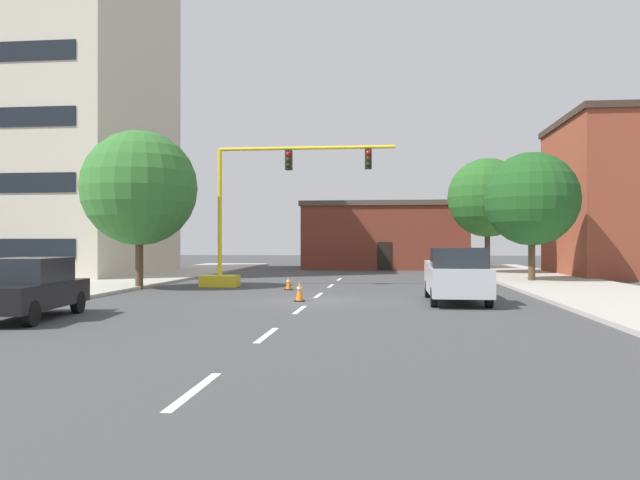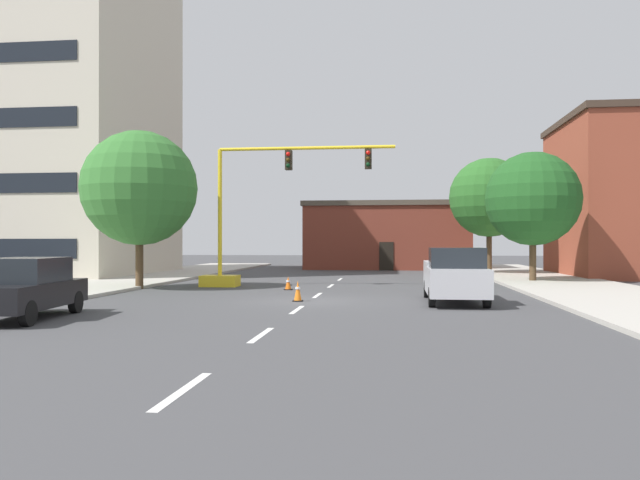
{
  "view_description": "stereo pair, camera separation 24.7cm",
  "coord_description": "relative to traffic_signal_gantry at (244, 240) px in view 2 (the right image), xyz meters",
  "views": [
    {
      "loc": [
        2.82,
        -22.89,
        2.18
      ],
      "look_at": [
        -0.47,
        7.43,
        2.29
      ],
      "focal_mm": 34.96,
      "sensor_mm": 36.0,
      "label": 1
    },
    {
      "loc": [
        3.07,
        -22.86,
        2.18
      ],
      "look_at": [
        -0.47,
        7.43,
        2.29
      ],
      "focal_mm": 34.96,
      "sensor_mm": 36.0,
      "label": 2
    }
  ],
  "objects": [
    {
      "name": "tree_right_far",
      "position": [
        13.65,
        12.86,
        2.9
      ],
      "size": [
        5.3,
        5.3,
        7.83
      ],
      "color": "#4C3823",
      "rests_on": "ground_plane"
    },
    {
      "name": "lane_stripe_seg_4",
      "position": [
        4.15,
        1.01,
        -2.27
      ],
      "size": [
        0.16,
        2.4,
        0.01
      ],
      "primitive_type": "cube",
      "color": "silver",
      "rests_on": "ground_plane"
    },
    {
      "name": "sidewalk_left",
      "position": [
        -7.4,
        1.01,
        -2.2
      ],
      "size": [
        6.0,
        56.0,
        0.14
      ],
      "primitive_type": "cube",
      "color": "#B2ADA3",
      "rests_on": "ground_plane"
    },
    {
      "name": "lane_stripe_seg_2",
      "position": [
        4.15,
        -9.99,
        -2.27
      ],
      "size": [
        0.16,
        2.4,
        0.01
      ],
      "primitive_type": "cube",
      "color": "silver",
      "rests_on": "ground_plane"
    },
    {
      "name": "building_brick_center",
      "position": [
        6.74,
        22.75,
        0.46
      ],
      "size": [
        13.42,
        8.9,
        5.45
      ],
      "color": "brown",
      "rests_on": "ground_plane"
    },
    {
      "name": "sidewalk_right",
      "position": [
        15.71,
        1.01,
        -2.2
      ],
      "size": [
        6.0,
        56.0,
        0.14
      ],
      "primitive_type": "cube",
      "color": "#B2ADA3",
      "rests_on": "ground_plane"
    },
    {
      "name": "lane_stripe_seg_5",
      "position": [
        4.15,
        6.51,
        -2.27
      ],
      "size": [
        0.16,
        2.4,
        0.01
      ],
      "primitive_type": "cube",
      "color": "silver",
      "rests_on": "ground_plane"
    },
    {
      "name": "traffic_signal_gantry",
      "position": [
        0.0,
        0.0,
        0.0
      ],
      "size": [
        9.48,
        1.2,
        6.83
      ],
      "color": "yellow",
      "rests_on": "ground_plane"
    },
    {
      "name": "sedan_black_near_left",
      "position": [
        -3.15,
        -13.27,
        -1.38
      ],
      "size": [
        2.3,
        4.67,
        1.74
      ],
      "color": "black",
      "rests_on": "ground_plane"
    },
    {
      "name": "pickup_truck_silver",
      "position": [
        9.44,
        -6.95,
        -1.29
      ],
      "size": [
        2.06,
        5.42,
        1.99
      ],
      "color": "#BCBCC1",
      "rests_on": "ground_plane"
    },
    {
      "name": "lane_stripe_seg_3",
      "position": [
        4.15,
        -4.49,
        -2.27
      ],
      "size": [
        0.16,
        2.4,
        0.01
      ],
      "primitive_type": "cube",
      "color": "silver",
      "rests_on": "ground_plane"
    },
    {
      "name": "lane_stripe_seg_1",
      "position": [
        4.15,
        -15.49,
        -2.27
      ],
      "size": [
        0.16,
        2.4,
        0.01
      ],
      "primitive_type": "cube",
      "color": "silver",
      "rests_on": "ground_plane"
    },
    {
      "name": "traffic_cone_roadside_a",
      "position": [
        3.75,
        -7.18,
        -1.89
      ],
      "size": [
        0.36,
        0.36,
        0.77
      ],
      "color": "black",
      "rests_on": "ground_plane"
    },
    {
      "name": "tree_right_mid",
      "position": [
        14.67,
        4.52,
        2.23
      ],
      "size": [
        5.02,
        5.02,
        7.02
      ],
      "color": "#4C3823",
      "rests_on": "ground_plane"
    },
    {
      "name": "tree_left_near",
      "position": [
        -4.54,
        -1.98,
        2.44
      ],
      "size": [
        5.36,
        5.36,
        7.39
      ],
      "color": "#4C3823",
      "rests_on": "ground_plane"
    },
    {
      "name": "lane_stripe_seg_0",
      "position": [
        4.15,
        -20.99,
        -2.27
      ],
      "size": [
        0.16,
        2.4,
        0.01
      ],
      "primitive_type": "cube",
      "color": "silver",
      "rests_on": "ground_plane"
    },
    {
      "name": "ground_plane",
      "position": [
        4.15,
        -6.99,
        -2.27
      ],
      "size": [
        160.0,
        160.0,
        0.0
      ],
      "primitive_type": "plane",
      "color": "#424244"
    },
    {
      "name": "traffic_cone_roadside_b",
      "position": [
        2.48,
        -1.78,
        -1.96
      ],
      "size": [
        0.36,
        0.36,
        0.63
      ],
      "color": "black",
      "rests_on": "ground_plane"
    },
    {
      "name": "building_tall_left",
      "position": [
        -15.7,
        9.35,
        8.83
      ],
      "size": [
        14.27,
        14.06,
        22.18
      ],
      "color": "beige",
      "rests_on": "ground_plane"
    }
  ]
}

